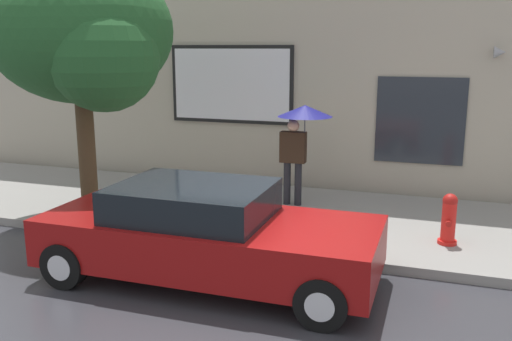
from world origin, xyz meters
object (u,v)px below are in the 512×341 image
object	(u,v)px
parked_car	(206,234)
fire_hydrant	(449,219)
pedestrian_with_umbrella	(301,125)
street_tree	(84,37)

from	to	relation	value
parked_car	fire_hydrant	bearing A→B (deg)	34.56
fire_hydrant	pedestrian_with_umbrella	world-z (taller)	pedestrian_with_umbrella
pedestrian_with_umbrella	street_tree	xyz separation A→B (m)	(-3.36, -1.96, 1.63)
fire_hydrant	street_tree	bearing A→B (deg)	-174.62
parked_car	fire_hydrant	world-z (taller)	parked_car
fire_hydrant	street_tree	distance (m)	6.76
parked_car	street_tree	world-z (taller)	street_tree
pedestrian_with_umbrella	parked_car	bearing A→B (deg)	-96.82
street_tree	fire_hydrant	bearing A→B (deg)	5.38
pedestrian_with_umbrella	street_tree	bearing A→B (deg)	-149.79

